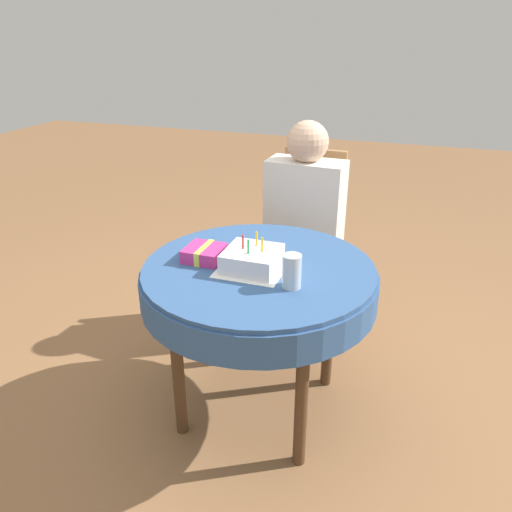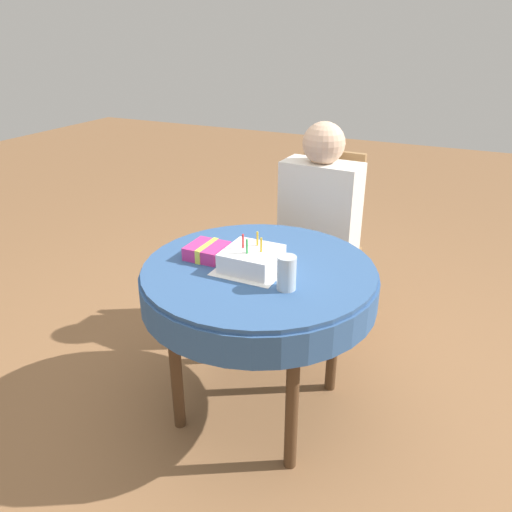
{
  "view_description": "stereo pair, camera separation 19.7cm",
  "coord_description": "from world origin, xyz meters",
  "px_view_note": "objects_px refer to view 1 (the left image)",
  "views": [
    {
      "loc": [
        0.58,
        -1.7,
        1.58
      ],
      "look_at": [
        -0.01,
        -0.01,
        0.76
      ],
      "focal_mm": 35.0,
      "sensor_mm": 36.0,
      "label": 1
    },
    {
      "loc": [
        0.76,
        -1.62,
        1.58
      ],
      "look_at": [
        -0.01,
        -0.01,
        0.76
      ],
      "focal_mm": 35.0,
      "sensor_mm": 36.0,
      "label": 2
    }
  ],
  "objects_px": {
    "chair": "(307,235)",
    "birthday_cake": "(252,259)",
    "gift_box": "(204,253)",
    "person": "(303,209)",
    "drinking_glass": "(292,271)"
  },
  "relations": [
    {
      "from": "chair",
      "to": "birthday_cake",
      "type": "relative_size",
      "value": 4.73
    },
    {
      "from": "chair",
      "to": "gift_box",
      "type": "relative_size",
      "value": 6.28
    },
    {
      "from": "chair",
      "to": "person",
      "type": "xyz_separation_m",
      "value": [
        -0.01,
        -0.09,
        0.19
      ]
    },
    {
      "from": "chair",
      "to": "gift_box",
      "type": "bearing_deg",
      "value": -102.27
    },
    {
      "from": "person",
      "to": "drinking_glass",
      "type": "height_order",
      "value": "person"
    },
    {
      "from": "birthday_cake",
      "to": "drinking_glass",
      "type": "height_order",
      "value": "birthday_cake"
    },
    {
      "from": "chair",
      "to": "birthday_cake",
      "type": "height_order",
      "value": "chair"
    },
    {
      "from": "chair",
      "to": "person",
      "type": "relative_size",
      "value": 0.85
    },
    {
      "from": "drinking_glass",
      "to": "chair",
      "type": "bearing_deg",
      "value": 99.92
    },
    {
      "from": "chair",
      "to": "drinking_glass",
      "type": "distance_m",
      "value": 1.0
    },
    {
      "from": "chair",
      "to": "gift_box",
      "type": "distance_m",
      "value": 0.9
    },
    {
      "from": "chair",
      "to": "drinking_glass",
      "type": "bearing_deg",
      "value": -76.83
    },
    {
      "from": "gift_box",
      "to": "drinking_glass",
      "type": "bearing_deg",
      "value": -16.04
    },
    {
      "from": "chair",
      "to": "person",
      "type": "height_order",
      "value": "person"
    },
    {
      "from": "chair",
      "to": "drinking_glass",
      "type": "relative_size",
      "value": 7.63
    }
  ]
}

